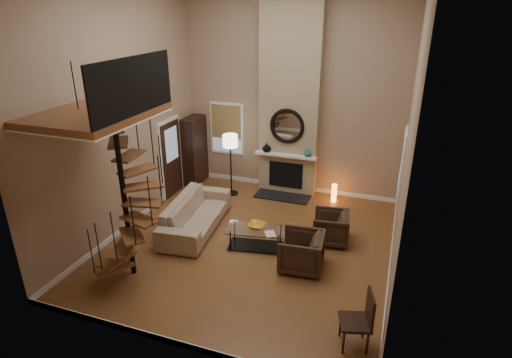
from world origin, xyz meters
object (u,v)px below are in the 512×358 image
(side_chair, at_px, (361,318))
(sofa, at_px, (195,213))
(armchair_far, at_px, (305,252))
(coffee_table, at_px, (256,235))
(floor_lamp, at_px, (230,146))
(accent_lamp, at_px, (334,193))
(armchair_near, at_px, (334,228))
(hutch, at_px, (194,151))

(side_chair, bearing_deg, sofa, 148.70)
(armchair_far, xyz_separation_m, side_chair, (1.29, -1.77, 0.17))
(coffee_table, xyz_separation_m, side_chair, (2.48, -2.18, 0.24))
(sofa, bearing_deg, side_chair, -127.76)
(sofa, height_order, armchair_far, sofa)
(armchair_far, distance_m, floor_lamp, 4.10)
(sofa, height_order, coffee_table, sofa)
(sofa, relative_size, accent_lamp, 4.99)
(floor_lamp, bearing_deg, armchair_near, -27.34)
(hutch, relative_size, armchair_far, 2.34)
(armchair_near, relative_size, accent_lamp, 1.56)
(floor_lamp, xyz_separation_m, side_chair, (4.06, -4.59, -0.89))
(armchair_far, distance_m, coffee_table, 1.27)
(hutch, distance_m, coffee_table, 4.15)
(accent_lamp, bearing_deg, coffee_table, -113.07)
(coffee_table, relative_size, floor_lamp, 0.81)
(accent_lamp, bearing_deg, hutch, 179.80)
(armchair_near, xyz_separation_m, side_chair, (0.92, -2.96, 0.17))
(armchair_near, distance_m, side_chair, 3.10)
(armchair_near, bearing_deg, hutch, -122.71)
(accent_lamp, bearing_deg, side_chair, -75.83)
(sofa, distance_m, coffee_table, 1.65)
(sofa, height_order, side_chair, side_chair)
(hutch, bearing_deg, armchair_far, -38.45)
(armchair_far, relative_size, floor_lamp, 0.50)
(armchair_far, xyz_separation_m, accent_lamp, (0.02, 3.26, -0.10))
(armchair_far, xyz_separation_m, floor_lamp, (-2.78, 2.82, 1.06))
(coffee_table, bearing_deg, side_chair, -41.30)
(armchair_near, bearing_deg, floor_lamp, -125.20)
(sofa, distance_m, floor_lamp, 2.33)
(armchair_near, distance_m, accent_lamp, 2.10)
(coffee_table, distance_m, accent_lamp, 3.09)
(armchair_far, relative_size, side_chair, 0.88)
(floor_lamp, bearing_deg, accent_lamp, 8.91)
(armchair_near, height_order, floor_lamp, floor_lamp)
(hutch, xyz_separation_m, floor_lamp, (1.34, -0.45, 0.46))
(coffee_table, relative_size, accent_lamp, 2.73)
(coffee_table, height_order, side_chair, side_chair)
(armchair_far, height_order, coffee_table, armchair_far)
(hutch, distance_m, armchair_far, 5.30)
(sofa, bearing_deg, coffee_table, -107.37)
(sofa, relative_size, armchair_far, 2.92)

